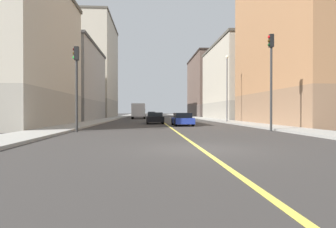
{
  "coord_description": "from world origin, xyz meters",
  "views": [
    {
      "loc": [
        -1.94,
        -10.8,
        1.38
      ],
      "look_at": [
        1.05,
        33.01,
        1.01
      ],
      "focal_mm": 31.6,
      "sensor_mm": 36.0,
      "label": 1
    }
  ],
  "objects_px": {
    "building_left_near": "(307,10)",
    "box_truck": "(139,111)",
    "car_silver": "(152,115)",
    "car_red": "(151,114)",
    "building_left_mid": "(239,82)",
    "street_lamp_left_near": "(227,82)",
    "traffic_light_right_near": "(76,77)",
    "building_right_corner": "(7,53)",
    "car_maroon": "(140,114)",
    "building_right_distant": "(92,70)",
    "car_blue": "(182,119)",
    "traffic_light_left_near": "(271,69)",
    "car_black": "(155,118)",
    "building_right_midblock": "(66,83)",
    "building_left_far": "(211,87)"
  },
  "relations": [
    {
      "from": "traffic_light_right_near",
      "to": "street_lamp_left_near",
      "type": "distance_m",
      "value": 21.07
    },
    {
      "from": "building_right_corner",
      "to": "building_left_mid",
      "type": "bearing_deg",
      "value": 40.39
    },
    {
      "from": "building_right_corner",
      "to": "traffic_light_right_near",
      "type": "bearing_deg",
      "value": -43.77
    },
    {
      "from": "car_black",
      "to": "car_silver",
      "type": "xyz_separation_m",
      "value": [
        0.07,
        34.6,
        0.03
      ]
    },
    {
      "from": "traffic_light_left_near",
      "to": "car_black",
      "type": "relative_size",
      "value": 1.51
    },
    {
      "from": "building_right_corner",
      "to": "box_truck",
      "type": "bearing_deg",
      "value": 68.93
    },
    {
      "from": "building_right_midblock",
      "to": "car_black",
      "type": "distance_m",
      "value": 19.94
    },
    {
      "from": "building_left_mid",
      "to": "traffic_light_right_near",
      "type": "distance_m",
      "value": 39.38
    },
    {
      "from": "building_left_near",
      "to": "car_black",
      "type": "bearing_deg",
      "value": 167.79
    },
    {
      "from": "building_left_far",
      "to": "car_maroon",
      "type": "distance_m",
      "value": 20.25
    },
    {
      "from": "building_right_midblock",
      "to": "traffic_light_right_near",
      "type": "bearing_deg",
      "value": -73.37
    },
    {
      "from": "traffic_light_right_near",
      "to": "street_lamp_left_near",
      "type": "bearing_deg",
      "value": 46.59
    },
    {
      "from": "building_right_midblock",
      "to": "traffic_light_left_near",
      "type": "height_order",
      "value": "building_right_midblock"
    },
    {
      "from": "building_right_midblock",
      "to": "car_blue",
      "type": "height_order",
      "value": "building_right_midblock"
    },
    {
      "from": "building_left_near",
      "to": "box_truck",
      "type": "bearing_deg",
      "value": 124.84
    },
    {
      "from": "building_left_near",
      "to": "car_silver",
      "type": "xyz_separation_m",
      "value": [
        -15.84,
        38.04,
        -11.37
      ]
    },
    {
      "from": "traffic_light_right_near",
      "to": "traffic_light_left_near",
      "type": "bearing_deg",
      "value": 0.0
    },
    {
      "from": "building_right_corner",
      "to": "street_lamp_left_near",
      "type": "xyz_separation_m",
      "value": [
        22.49,
        7.58,
        -1.79
      ]
    },
    {
      "from": "building_left_mid",
      "to": "traffic_light_right_near",
      "type": "height_order",
      "value": "building_left_mid"
    },
    {
      "from": "car_blue",
      "to": "traffic_light_right_near",
      "type": "bearing_deg",
      "value": -134.36
    },
    {
      "from": "building_right_corner",
      "to": "car_blue",
      "type": "distance_m",
      "value": 17.33
    },
    {
      "from": "car_maroon",
      "to": "box_truck",
      "type": "distance_m",
      "value": 19.1
    },
    {
      "from": "building_right_distant",
      "to": "car_silver",
      "type": "xyz_separation_m",
      "value": [
        13.7,
        -1.36,
        -10.4
      ]
    },
    {
      "from": "building_left_mid",
      "to": "traffic_light_left_near",
      "type": "relative_size",
      "value": 3.15
    },
    {
      "from": "car_red",
      "to": "building_right_corner",
      "type": "bearing_deg",
      "value": -106.13
    },
    {
      "from": "building_right_distant",
      "to": "traffic_light_left_near",
      "type": "xyz_separation_m",
      "value": [
        21.48,
        -49.29,
        -6.73
      ]
    },
    {
      "from": "building_right_corner",
      "to": "building_left_near",
      "type": "bearing_deg",
      "value": 4.23
    },
    {
      "from": "street_lamp_left_near",
      "to": "car_silver",
      "type": "height_order",
      "value": "street_lamp_left_near"
    },
    {
      "from": "car_blue",
      "to": "car_silver",
      "type": "xyz_separation_m",
      "value": [
        -2.49,
        39.59,
        0.04
      ]
    },
    {
      "from": "box_truck",
      "to": "street_lamp_left_near",
      "type": "bearing_deg",
      "value": -61.64
    },
    {
      "from": "traffic_light_right_near",
      "to": "car_silver",
      "type": "height_order",
      "value": "traffic_light_right_near"
    },
    {
      "from": "street_lamp_left_near",
      "to": "car_black",
      "type": "relative_size",
      "value": 1.79
    },
    {
      "from": "car_maroon",
      "to": "building_right_midblock",
      "type": "bearing_deg",
      "value": -110.68
    },
    {
      "from": "traffic_light_left_near",
      "to": "car_black",
      "type": "xyz_separation_m",
      "value": [
        -7.85,
        13.33,
        -3.71
      ]
    },
    {
      "from": "car_blue",
      "to": "building_right_distant",
      "type": "bearing_deg",
      "value": 111.57
    },
    {
      "from": "car_blue",
      "to": "car_red",
      "type": "distance_m",
      "value": 46.84
    },
    {
      "from": "building_left_near",
      "to": "building_right_distant",
      "type": "height_order",
      "value": "building_left_near"
    },
    {
      "from": "building_right_distant",
      "to": "box_truck",
      "type": "bearing_deg",
      "value": -49.27
    },
    {
      "from": "building_right_corner",
      "to": "traffic_light_right_near",
      "type": "height_order",
      "value": "building_right_corner"
    },
    {
      "from": "building_left_mid",
      "to": "street_lamp_left_near",
      "type": "height_order",
      "value": "building_left_mid"
    },
    {
      "from": "street_lamp_left_near",
      "to": "car_maroon",
      "type": "relative_size",
      "value": 1.93
    },
    {
      "from": "car_maroon",
      "to": "car_black",
      "type": "relative_size",
      "value": 0.93
    },
    {
      "from": "building_right_distant",
      "to": "car_black",
      "type": "height_order",
      "value": "building_right_distant"
    },
    {
      "from": "traffic_light_right_near",
      "to": "car_maroon",
      "type": "bearing_deg",
      "value": 87.16
    },
    {
      "from": "street_lamp_left_near",
      "to": "box_truck",
      "type": "height_order",
      "value": "street_lamp_left_near"
    },
    {
      "from": "building_left_near",
      "to": "car_blue",
      "type": "bearing_deg",
      "value": -173.38
    },
    {
      "from": "building_left_mid",
      "to": "building_right_distant",
      "type": "bearing_deg",
      "value": 150.89
    },
    {
      "from": "building_left_near",
      "to": "car_red",
      "type": "distance_m",
      "value": 49.25
    },
    {
      "from": "car_silver",
      "to": "car_red",
      "type": "xyz_separation_m",
      "value": [
        0.01,
        7.18,
        -0.0
      ]
    },
    {
      "from": "traffic_light_left_near",
      "to": "box_truck",
      "type": "xyz_separation_m",
      "value": [
        -10.41,
        36.44,
        -2.78
      ]
    }
  ]
}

